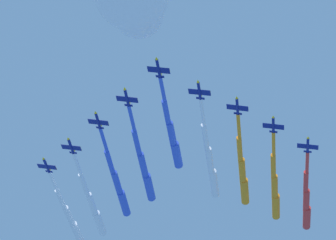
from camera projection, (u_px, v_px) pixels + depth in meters
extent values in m
cylinder|color=navy|center=(158.00, 69.00, 230.17)|extent=(9.02, 3.80, 1.36)
cone|color=yellow|center=(156.00, 58.00, 226.51)|extent=(1.61, 1.60, 1.29)
cylinder|color=black|center=(160.00, 79.00, 233.62)|extent=(0.86, 1.15, 1.02)
ellipsoid|color=black|center=(158.00, 64.00, 229.03)|extent=(2.08, 1.41, 0.86)
cube|color=navy|center=(159.00, 70.00, 230.53)|extent=(4.85, 8.55, 2.43)
cube|color=yellow|center=(169.00, 71.00, 229.50)|extent=(2.40, 1.31, 0.29)
cube|color=yellow|center=(148.00, 69.00, 231.66)|extent=(2.40, 1.31, 0.29)
cube|color=navy|center=(160.00, 77.00, 232.92)|extent=(1.92, 3.29, 0.97)
cube|color=yellow|center=(161.00, 75.00, 233.51)|extent=(1.52, 1.00, 1.86)
cylinder|color=blue|center=(163.00, 91.00, 238.25)|extent=(13.93, 5.55, 1.73)
cylinder|color=blue|center=(167.00, 114.00, 247.17)|extent=(14.17, 6.38, 2.59)
cylinder|color=blue|center=(172.00, 135.00, 255.89)|extent=(14.41, 7.21, 3.46)
cylinder|color=blue|center=(177.00, 155.00, 264.60)|extent=(14.65, 8.04, 4.32)
cylinder|color=navy|center=(199.00, 91.00, 237.18)|extent=(9.02, 3.77, 1.35)
cone|color=yellow|center=(198.00, 81.00, 233.52)|extent=(1.60, 1.59, 1.28)
cylinder|color=black|center=(201.00, 100.00, 240.63)|extent=(0.85, 1.14, 1.01)
ellipsoid|color=black|center=(199.00, 86.00, 236.04)|extent=(2.08, 1.40, 0.85)
cube|color=navy|center=(199.00, 92.00, 237.54)|extent=(4.84, 8.58, 2.29)
cube|color=yellow|center=(210.00, 93.00, 236.54)|extent=(2.40, 1.31, 0.28)
cube|color=yellow|center=(189.00, 91.00, 238.63)|extent=(2.40, 1.31, 0.28)
cube|color=navy|center=(200.00, 98.00, 239.92)|extent=(1.92, 3.30, 0.92)
cube|color=yellow|center=(201.00, 96.00, 240.53)|extent=(1.51, 0.97, 1.87)
cylinder|color=white|center=(203.00, 114.00, 246.08)|extent=(16.44, 6.22, 1.71)
cylinder|color=white|center=(205.00, 139.00, 256.64)|extent=(16.68, 7.04, 2.57)
cylinder|color=white|center=(210.00, 162.00, 267.01)|extent=(16.91, 7.87, 3.43)
cylinder|color=white|center=(214.00, 183.00, 277.36)|extent=(17.15, 8.69, 4.28)
cylinder|color=navy|center=(127.00, 98.00, 239.47)|extent=(9.00, 3.91, 1.34)
cone|color=yellow|center=(125.00, 88.00, 235.79)|extent=(1.62, 1.60, 1.28)
cylinder|color=black|center=(129.00, 107.00, 242.92)|extent=(0.87, 1.14, 1.01)
ellipsoid|color=black|center=(126.00, 93.00, 238.32)|extent=(2.08, 1.42, 0.85)
cube|color=navy|center=(127.00, 99.00, 239.83)|extent=(4.96, 8.59, 2.28)
cube|color=yellow|center=(137.00, 100.00, 238.87)|extent=(2.40, 1.34, 0.28)
cube|color=yellow|center=(117.00, 98.00, 240.87)|extent=(2.40, 1.34, 0.28)
cube|color=navy|center=(129.00, 105.00, 242.21)|extent=(1.96, 3.30, 0.91)
cube|color=yellow|center=(129.00, 103.00, 242.82)|extent=(1.51, 0.98, 1.87)
cylinder|color=blue|center=(132.00, 120.00, 248.26)|extent=(16.01, 6.36, 1.71)
cylinder|color=blue|center=(137.00, 144.00, 258.59)|extent=(16.26, 7.18, 2.57)
cylinder|color=blue|center=(143.00, 166.00, 268.74)|extent=(16.51, 8.00, 3.42)
cylinder|color=blue|center=(149.00, 187.00, 278.88)|extent=(16.76, 8.82, 4.28)
cylinder|color=navy|center=(237.00, 107.00, 246.08)|extent=(9.02, 3.87, 1.36)
cone|color=yellow|center=(237.00, 97.00, 242.41)|extent=(1.61, 1.61, 1.29)
cylinder|color=black|center=(238.00, 115.00, 249.53)|extent=(0.87, 1.15, 1.02)
ellipsoid|color=black|center=(237.00, 102.00, 244.93)|extent=(2.08, 1.42, 0.86)
cube|color=navy|center=(237.00, 108.00, 246.44)|extent=(4.90, 8.54, 2.46)
cube|color=yellow|center=(247.00, 109.00, 245.41)|extent=(2.40, 1.33, 0.29)
cube|color=yellow|center=(228.00, 106.00, 247.56)|extent=(2.40, 1.33, 0.29)
cube|color=navy|center=(238.00, 114.00, 248.82)|extent=(1.94, 3.29, 0.98)
cube|color=yellow|center=(238.00, 112.00, 249.42)|extent=(1.52, 1.01, 1.86)
cylinder|color=orange|center=(239.00, 128.00, 254.77)|extent=(15.75, 6.19, 1.73)
cylinder|color=orange|center=(240.00, 150.00, 264.91)|extent=(16.00, 7.02, 2.60)
cylinder|color=orange|center=(242.00, 171.00, 274.84)|extent=(16.24, 7.85, 3.47)
cylinder|color=orange|center=(245.00, 191.00, 284.77)|extent=(16.49, 8.68, 4.33)
cylinder|color=navy|center=(98.00, 121.00, 250.22)|extent=(9.01, 3.86, 1.34)
cone|color=yellow|center=(95.00, 112.00, 246.55)|extent=(1.61, 1.59, 1.27)
cylinder|color=black|center=(101.00, 129.00, 253.67)|extent=(0.86, 1.14, 1.01)
ellipsoid|color=black|center=(97.00, 117.00, 249.08)|extent=(2.08, 1.41, 0.85)
cube|color=navy|center=(98.00, 122.00, 250.58)|extent=(4.92, 8.59, 2.26)
cube|color=yellow|center=(108.00, 123.00, 249.62)|extent=(2.40, 1.33, 0.27)
cube|color=yellow|center=(89.00, 121.00, 251.63)|extent=(2.40, 1.33, 0.27)
cube|color=navy|center=(100.00, 128.00, 252.96)|extent=(1.95, 3.31, 0.90)
cube|color=yellow|center=(101.00, 126.00, 253.57)|extent=(1.51, 0.97, 1.87)
cylinder|color=blue|center=(104.00, 142.00, 258.96)|extent=(15.87, 6.23, 1.71)
cylinder|color=blue|center=(110.00, 163.00, 269.18)|extent=(16.12, 7.05, 2.56)
cylinder|color=blue|center=(117.00, 184.00, 279.21)|extent=(16.36, 7.87, 3.42)
cylinder|color=blue|center=(124.00, 203.00, 289.24)|extent=(16.61, 8.69, 4.27)
cylinder|color=navy|center=(273.00, 125.00, 253.48)|extent=(9.01, 3.84, 1.35)
cone|color=yellow|center=(273.00, 117.00, 249.82)|extent=(1.61, 1.60, 1.28)
cylinder|color=black|center=(273.00, 133.00, 256.93)|extent=(0.86, 1.14, 1.01)
ellipsoid|color=black|center=(273.00, 121.00, 252.34)|extent=(2.08, 1.41, 0.85)
cube|color=navy|center=(273.00, 126.00, 253.84)|extent=(4.89, 8.58, 2.33)
cube|color=yellow|center=(283.00, 127.00, 252.85)|extent=(2.40, 1.32, 0.28)
cube|color=yellow|center=(264.00, 125.00, 254.92)|extent=(2.40, 1.32, 0.28)
cube|color=navy|center=(273.00, 132.00, 256.23)|extent=(1.94, 3.30, 0.93)
cube|color=yellow|center=(274.00, 130.00, 256.83)|extent=(1.52, 0.98, 1.87)
cylinder|color=orange|center=(274.00, 145.00, 262.27)|extent=(16.05, 6.24, 1.72)
cylinder|color=orange|center=(273.00, 167.00, 272.60)|extent=(16.29, 7.06, 2.58)
cylinder|color=orange|center=(275.00, 187.00, 282.73)|extent=(16.53, 7.89, 3.43)
cylinder|color=orange|center=(276.00, 206.00, 292.86)|extent=(16.77, 8.71, 4.29)
cylinder|color=navy|center=(71.00, 147.00, 259.41)|extent=(9.00, 3.86, 1.33)
cone|color=yellow|center=(68.00, 138.00, 255.75)|extent=(1.61, 1.58, 1.26)
cylinder|color=black|center=(74.00, 154.00, 262.87)|extent=(0.86, 1.13, 1.00)
ellipsoid|color=black|center=(70.00, 143.00, 258.28)|extent=(2.08, 1.41, 0.84)
cube|color=navy|center=(71.00, 148.00, 259.78)|extent=(4.95, 8.63, 2.12)
cube|color=yellow|center=(80.00, 148.00, 258.86)|extent=(2.41, 1.34, 0.26)
cube|color=yellow|center=(62.00, 146.00, 260.78)|extent=(2.41, 1.34, 0.26)
cube|color=navy|center=(73.00, 153.00, 262.16)|extent=(1.96, 3.32, 0.85)
cube|color=yellow|center=(74.00, 151.00, 262.77)|extent=(1.50, 0.94, 1.87)
cylinder|color=white|center=(78.00, 166.00, 268.21)|extent=(16.03, 6.29, 1.69)
cylinder|color=white|center=(85.00, 186.00, 278.54)|extent=(16.27, 7.10, 2.54)
cylinder|color=white|center=(92.00, 205.00, 288.69)|extent=(16.51, 7.91, 3.38)
cylinder|color=white|center=(100.00, 223.00, 298.83)|extent=(16.76, 8.72, 4.23)
cylinder|color=navy|center=(308.00, 146.00, 259.95)|extent=(9.02, 3.78, 1.34)
cone|color=yellow|center=(308.00, 137.00, 256.28)|extent=(1.60, 1.58, 1.27)
cylinder|color=black|center=(308.00, 153.00, 263.39)|extent=(0.85, 1.13, 1.01)
ellipsoid|color=black|center=(308.00, 141.00, 258.81)|extent=(2.08, 1.40, 0.85)
cube|color=navy|center=(308.00, 147.00, 260.31)|extent=(4.85, 8.59, 2.26)
cube|color=yellow|center=(318.00, 147.00, 259.32)|extent=(2.40, 1.31, 0.27)
cube|color=yellow|center=(298.00, 145.00, 261.38)|extent=(2.40, 1.31, 0.27)
cube|color=navy|center=(308.00, 152.00, 262.69)|extent=(1.92, 3.30, 0.90)
cube|color=yellow|center=(308.00, 150.00, 263.29)|extent=(1.51, 0.96, 1.87)
cylinder|color=red|center=(307.00, 164.00, 268.34)|extent=(14.88, 5.78, 1.71)
cylinder|color=red|center=(306.00, 183.00, 277.87)|extent=(15.11, 6.60, 2.56)
cylinder|color=red|center=(306.00, 201.00, 287.22)|extent=(15.35, 7.43, 3.42)
cylinder|color=red|center=(307.00, 217.00, 296.56)|extent=(15.59, 8.25, 4.27)
cylinder|color=navy|center=(47.00, 166.00, 270.23)|extent=(9.02, 3.73, 1.33)
cone|color=yellow|center=(43.00, 158.00, 266.57)|extent=(1.59, 1.57, 1.26)
cylinder|color=black|center=(50.00, 173.00, 273.68)|extent=(0.85, 1.12, 1.00)
ellipsoid|color=black|center=(46.00, 162.00, 269.10)|extent=(2.07, 1.38, 0.84)
cube|color=navy|center=(47.00, 167.00, 270.59)|extent=(4.83, 8.62, 2.14)
cube|color=yellow|center=(55.00, 168.00, 269.63)|extent=(2.40, 1.30, 0.26)
cube|color=yellow|center=(39.00, 166.00, 271.65)|extent=(2.40, 1.30, 0.26)
cube|color=navy|center=(49.00, 171.00, 272.97)|extent=(1.91, 3.31, 0.86)
cube|color=yellow|center=(50.00, 170.00, 273.58)|extent=(1.50, 0.93, 1.87)
cylinder|color=white|center=(54.00, 183.00, 278.63)|extent=(14.92, 5.72, 1.69)
cylinder|color=white|center=(61.00, 200.00, 288.18)|extent=(15.15, 6.53, 2.54)
cylinder|color=white|center=(70.00, 217.00, 297.55)|extent=(15.38, 7.34, 3.39)
cylinder|color=white|center=(77.00, 233.00, 306.91)|extent=(15.61, 8.16, 4.23)
sphere|color=white|center=(139.00, 13.00, 239.08)|extent=(18.83, 18.83, 18.83)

